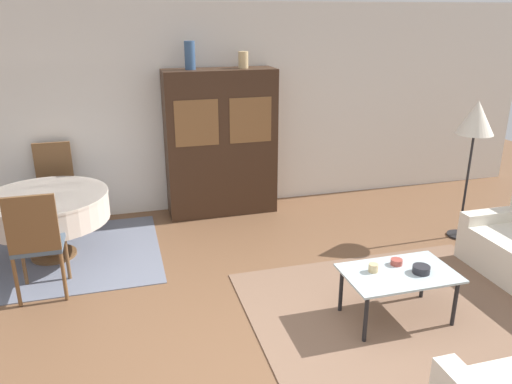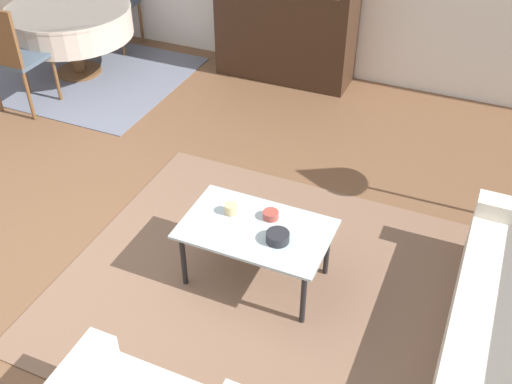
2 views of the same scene
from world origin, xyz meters
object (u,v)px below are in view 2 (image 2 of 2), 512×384
coffee_table (256,233)px  dining_chair_near (11,53)px  cup (231,209)px  bowl (278,237)px  dining_table (70,22)px  bowl_small (271,215)px

coffee_table → dining_chair_near: 3.26m
coffee_table → cup: size_ratio=11.37×
cup → bowl: bearing=-18.7°
coffee_table → dining_table: size_ratio=0.74×
dining_chair_near → bowl: size_ratio=7.14×
coffee_table → bowl: size_ratio=6.48×
coffee_table → dining_chair_near: bearing=158.1°
bowl_small → dining_chair_near: bearing=160.6°
dining_table → bowl: (3.19, -2.14, -0.09)m
dining_chair_near → cup: dining_chair_near is taller
bowl → bowl_small: bowl is taller
dining_table → cup: size_ratio=15.34×
dining_chair_near → bowl: (3.19, -1.27, -0.11)m
dining_chair_near → coffee_table: bearing=-21.9°
dining_table → bowl_small: 3.64m
dining_table → dining_chair_near: bearing=-90.0°
coffee_table → bowl_small: bearing=69.7°
dining_table → cup: bearing=-35.6°
dining_table → dining_chair_near: (-0.00, -0.87, 0.02)m
cup → bowl: cup is taller
coffee_table → cup: bearing=161.4°
cup → dining_chair_near: bearing=157.9°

